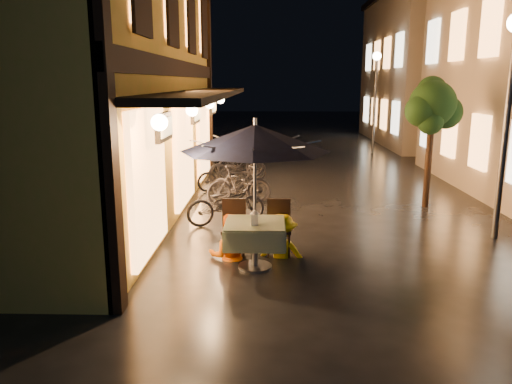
{
  "coord_description": "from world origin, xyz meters",
  "views": [
    {
      "loc": [
        -1.45,
        -7.52,
        3.01
      ],
      "look_at": [
        -1.67,
        0.87,
        1.15
      ],
      "focal_mm": 35.0,
      "sensor_mm": 36.0,
      "label": 1
    }
  ],
  "objects_px": {
    "streetlamp_near": "(510,87)",
    "cafe_table": "(255,234)",
    "patio_umbrella": "(255,138)",
    "table_lantern": "(255,217)",
    "person_orange": "(229,215)",
    "bicycle_0": "(226,203)",
    "person_yellow": "(282,215)"
  },
  "relations": [
    {
      "from": "patio_umbrella",
      "to": "table_lantern",
      "type": "height_order",
      "value": "patio_umbrella"
    },
    {
      "from": "streetlamp_near",
      "to": "patio_umbrella",
      "type": "height_order",
      "value": "streetlamp_near"
    },
    {
      "from": "patio_umbrella",
      "to": "bicycle_0",
      "type": "height_order",
      "value": "patio_umbrella"
    },
    {
      "from": "patio_umbrella",
      "to": "bicycle_0",
      "type": "distance_m",
      "value": 3.16
    },
    {
      "from": "cafe_table",
      "to": "bicycle_0",
      "type": "xyz_separation_m",
      "value": [
        -0.69,
        2.58,
        -0.13
      ]
    },
    {
      "from": "streetlamp_near",
      "to": "table_lantern",
      "type": "relative_size",
      "value": 16.92
    },
    {
      "from": "cafe_table",
      "to": "patio_umbrella",
      "type": "height_order",
      "value": "patio_umbrella"
    },
    {
      "from": "person_orange",
      "to": "patio_umbrella",
      "type": "bearing_deg",
      "value": 129.47
    },
    {
      "from": "cafe_table",
      "to": "table_lantern",
      "type": "xyz_separation_m",
      "value": [
        0.0,
        -0.15,
        0.33
      ]
    },
    {
      "from": "cafe_table",
      "to": "table_lantern",
      "type": "distance_m",
      "value": 0.37
    },
    {
      "from": "streetlamp_near",
      "to": "patio_umbrella",
      "type": "xyz_separation_m",
      "value": [
        -4.67,
        -1.73,
        -0.77
      ]
    },
    {
      "from": "streetlamp_near",
      "to": "person_yellow",
      "type": "height_order",
      "value": "streetlamp_near"
    },
    {
      "from": "cafe_table",
      "to": "bicycle_0",
      "type": "height_order",
      "value": "bicycle_0"
    },
    {
      "from": "streetlamp_near",
      "to": "table_lantern",
      "type": "bearing_deg",
      "value": -158.04
    },
    {
      "from": "streetlamp_near",
      "to": "cafe_table",
      "type": "xyz_separation_m",
      "value": [
        -4.67,
        -1.73,
        -2.33
      ]
    },
    {
      "from": "patio_umbrella",
      "to": "table_lantern",
      "type": "xyz_separation_m",
      "value": [
        0.0,
        -0.15,
        -1.23
      ]
    },
    {
      "from": "cafe_table",
      "to": "patio_umbrella",
      "type": "distance_m",
      "value": 1.56
    },
    {
      "from": "streetlamp_near",
      "to": "person_orange",
      "type": "height_order",
      "value": "streetlamp_near"
    },
    {
      "from": "streetlamp_near",
      "to": "cafe_table",
      "type": "height_order",
      "value": "streetlamp_near"
    },
    {
      "from": "bicycle_0",
      "to": "person_orange",
      "type": "bearing_deg",
      "value": 163.61
    },
    {
      "from": "table_lantern",
      "to": "bicycle_0",
      "type": "distance_m",
      "value": 2.85
    },
    {
      "from": "person_yellow",
      "to": "bicycle_0",
      "type": "bearing_deg",
      "value": -52.68
    },
    {
      "from": "cafe_table",
      "to": "table_lantern",
      "type": "height_order",
      "value": "table_lantern"
    },
    {
      "from": "table_lantern",
      "to": "bicycle_0",
      "type": "bearing_deg",
      "value": 104.27
    },
    {
      "from": "patio_umbrella",
      "to": "person_orange",
      "type": "distance_m",
      "value": 1.55
    },
    {
      "from": "person_orange",
      "to": "person_yellow",
      "type": "distance_m",
      "value": 0.92
    },
    {
      "from": "cafe_table",
      "to": "table_lantern",
      "type": "bearing_deg",
      "value": -90.0
    },
    {
      "from": "patio_umbrella",
      "to": "person_yellow",
      "type": "xyz_separation_m",
      "value": [
        0.46,
        0.6,
        -1.41
      ]
    },
    {
      "from": "patio_umbrella",
      "to": "person_orange",
      "type": "height_order",
      "value": "patio_umbrella"
    },
    {
      "from": "table_lantern",
      "to": "person_orange",
      "type": "xyz_separation_m",
      "value": [
        -0.46,
        0.66,
        -0.16
      ]
    },
    {
      "from": "cafe_table",
      "to": "table_lantern",
      "type": "relative_size",
      "value": 3.96
    },
    {
      "from": "streetlamp_near",
      "to": "patio_umbrella",
      "type": "bearing_deg",
      "value": -159.68
    }
  ]
}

